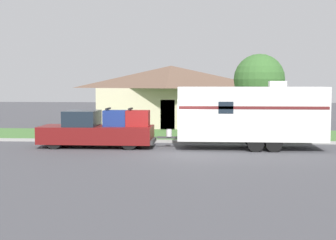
# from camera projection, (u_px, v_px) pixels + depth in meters

# --- Properties ---
(ground_plane) EXTENTS (120.00, 120.00, 0.00)m
(ground_plane) POSITION_uv_depth(u_px,v_px,m) (178.00, 153.00, 21.79)
(ground_plane) COLOR #47474C
(curb_strip) EXTENTS (80.00, 0.30, 0.14)m
(curb_strip) POSITION_uv_depth(u_px,v_px,m) (182.00, 141.00, 25.52)
(curb_strip) COLOR #999993
(curb_strip) RESTS_ON ground_plane
(lawn_strip) EXTENTS (80.00, 7.00, 0.03)m
(lawn_strip) POSITION_uv_depth(u_px,v_px,m) (184.00, 135.00, 29.15)
(lawn_strip) COLOR #477538
(lawn_strip) RESTS_ON ground_plane
(house_across_street) EXTENTS (11.01, 7.59, 4.61)m
(house_across_street) POSITION_uv_depth(u_px,v_px,m) (171.00, 95.00, 36.09)
(house_across_street) COLOR beige
(house_across_street) RESTS_ON ground_plane
(pickup_truck) EXTENTS (5.79, 2.09, 2.00)m
(pickup_truck) POSITION_uv_depth(u_px,v_px,m) (98.00, 130.00, 23.67)
(pickup_truck) COLOR black
(pickup_truck) RESTS_ON ground_plane
(travel_trailer) EXTENTS (8.19, 2.49, 3.34)m
(travel_trailer) POSITION_uv_depth(u_px,v_px,m) (251.00, 113.00, 23.02)
(travel_trailer) COLOR black
(travel_trailer) RESTS_ON ground_plane
(mailbox) EXTENTS (0.48, 0.20, 1.23)m
(mailbox) POSITION_uv_depth(u_px,v_px,m) (283.00, 124.00, 26.00)
(mailbox) COLOR brown
(mailbox) RESTS_ON ground_plane
(tree_in_yard) EXTENTS (3.04, 3.04, 5.00)m
(tree_in_yard) POSITION_uv_depth(u_px,v_px,m) (259.00, 79.00, 27.98)
(tree_in_yard) COLOR brown
(tree_in_yard) RESTS_ON ground_plane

